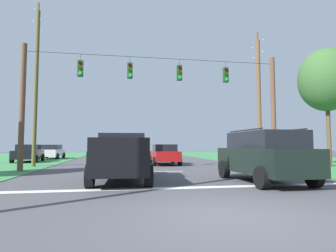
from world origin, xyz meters
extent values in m
plane|color=#47474C|center=(0.00, 0.00, 0.00)|extent=(120.00, 120.00, 0.00)
cube|color=#398045|center=(14.84, 15.00, 0.01)|extent=(16.00, 80.00, 0.03)
cube|color=white|center=(0.00, 3.88, 0.00)|extent=(12.99, 0.45, 0.01)
cube|color=white|center=(0.00, 9.88, 0.00)|extent=(2.50, 0.15, 0.01)
cube|color=white|center=(0.00, 16.42, 0.00)|extent=(2.50, 0.15, 0.01)
cube|color=white|center=(0.00, 24.61, 0.00)|extent=(2.50, 0.15, 0.01)
cylinder|color=brown|center=(-7.65, 11.15, 3.62)|extent=(0.30, 0.30, 7.23)
cylinder|color=brown|center=(7.61, 11.15, 3.62)|extent=(0.30, 0.30, 7.23)
cylinder|color=black|center=(-0.02, 11.15, 6.80)|extent=(15.26, 0.02, 0.02)
cylinder|color=black|center=(-4.57, 11.15, 6.60)|extent=(0.02, 0.02, 0.39)
cube|color=#19471E|center=(-4.57, 11.15, 5.93)|extent=(0.32, 0.24, 0.95)
cylinder|color=#310503|center=(-4.57, 11.01, 6.23)|extent=(0.20, 0.04, 0.20)
cylinder|color=#352203|center=(-4.57, 11.01, 5.93)|extent=(0.20, 0.04, 0.20)
cylinder|color=green|center=(-4.57, 11.01, 5.63)|extent=(0.20, 0.04, 0.20)
cylinder|color=black|center=(-1.69, 11.15, 6.60)|extent=(0.02, 0.02, 0.39)
cube|color=#19471E|center=(-1.69, 11.15, 5.93)|extent=(0.32, 0.24, 0.95)
cylinder|color=#310503|center=(-1.69, 11.01, 6.23)|extent=(0.20, 0.04, 0.20)
cylinder|color=#352203|center=(-1.69, 11.01, 5.93)|extent=(0.20, 0.04, 0.20)
cylinder|color=green|center=(-1.69, 11.01, 5.63)|extent=(0.20, 0.04, 0.20)
cylinder|color=black|center=(1.35, 11.15, 6.60)|extent=(0.02, 0.02, 0.39)
cube|color=#19471E|center=(1.35, 11.15, 5.93)|extent=(0.32, 0.24, 0.95)
cylinder|color=#310503|center=(1.35, 11.01, 6.23)|extent=(0.20, 0.04, 0.20)
cylinder|color=#352203|center=(1.35, 11.01, 5.93)|extent=(0.20, 0.04, 0.20)
cylinder|color=green|center=(1.35, 11.01, 5.63)|extent=(0.20, 0.04, 0.20)
cylinder|color=black|center=(4.37, 11.15, 6.60)|extent=(0.02, 0.02, 0.39)
cube|color=#19471E|center=(4.37, 11.15, 5.93)|extent=(0.32, 0.24, 0.95)
cylinder|color=#310503|center=(4.37, 11.01, 6.23)|extent=(0.20, 0.04, 0.20)
cylinder|color=#352203|center=(4.37, 11.01, 5.93)|extent=(0.20, 0.04, 0.20)
cylinder|color=green|center=(4.37, 11.01, 5.63)|extent=(0.20, 0.04, 0.20)
cube|color=black|center=(-2.16, 6.15, 0.82)|extent=(2.20, 5.47, 0.85)
cube|color=black|center=(-2.13, 6.80, 1.60)|extent=(1.92, 1.97, 0.70)
cube|color=black|center=(-3.15, 4.84, 1.48)|extent=(0.19, 2.38, 0.45)
cube|color=black|center=(-1.27, 4.76, 1.48)|extent=(0.19, 2.38, 0.45)
cube|color=black|center=(-2.26, 3.50, 1.48)|extent=(1.96, 0.17, 0.45)
cylinder|color=black|center=(-3.09, 8.02, 0.40)|extent=(0.31, 0.81, 0.80)
cylinder|color=black|center=(-1.09, 7.95, 0.40)|extent=(0.31, 0.81, 0.80)
cylinder|color=black|center=(-3.23, 4.35, 0.40)|extent=(0.31, 0.81, 0.80)
cylinder|color=black|center=(-1.23, 4.28, 0.40)|extent=(0.31, 0.81, 0.80)
cube|color=black|center=(3.35, 4.75, 0.85)|extent=(2.03, 4.83, 0.95)
cube|color=black|center=(3.35, 4.60, 1.66)|extent=(1.85, 3.23, 0.65)
cylinder|color=black|center=(2.50, 4.59, 2.03)|extent=(0.10, 2.72, 0.05)
cylinder|color=black|center=(4.20, 4.62, 2.03)|extent=(0.10, 2.72, 0.05)
cylinder|color=black|center=(2.35, 6.37, 0.38)|extent=(0.27, 0.76, 0.76)
cylinder|color=black|center=(4.30, 6.40, 0.38)|extent=(0.27, 0.76, 0.76)
cylinder|color=black|center=(2.40, 3.11, 0.38)|extent=(0.27, 0.76, 0.76)
cylinder|color=black|center=(4.35, 3.14, 0.38)|extent=(0.27, 0.76, 0.76)
cube|color=silver|center=(-9.32, 25.77, 0.67)|extent=(1.92, 4.35, 0.70)
cube|color=black|center=(-9.32, 25.77, 1.27)|extent=(1.68, 2.14, 0.50)
cylinder|color=black|center=(-8.46, 24.33, 0.32)|extent=(0.24, 0.65, 0.64)
cylinder|color=black|center=(-10.26, 24.38, 0.32)|extent=(0.24, 0.65, 0.64)
cylinder|color=black|center=(-8.38, 27.17, 0.32)|extent=(0.24, 0.65, 0.64)
cylinder|color=black|center=(-10.18, 27.22, 0.32)|extent=(0.24, 0.65, 0.64)
cube|color=maroon|center=(1.10, 15.49, 0.67)|extent=(1.84, 4.32, 0.70)
cube|color=black|center=(1.10, 15.49, 1.27)|extent=(1.64, 2.12, 0.50)
cylinder|color=black|center=(1.99, 14.06, 0.32)|extent=(0.23, 0.64, 0.64)
cylinder|color=black|center=(0.19, 14.08, 0.32)|extent=(0.23, 0.64, 0.64)
cylinder|color=black|center=(2.02, 16.90, 0.32)|extent=(0.23, 0.64, 0.64)
cylinder|color=black|center=(0.22, 16.92, 0.32)|extent=(0.23, 0.64, 0.64)
cube|color=black|center=(-10.01, 20.40, 0.67)|extent=(2.11, 4.42, 0.70)
cube|color=black|center=(-10.01, 20.40, 1.27)|extent=(1.77, 2.21, 0.50)
cylinder|color=black|center=(-11.01, 21.76, 0.32)|extent=(0.27, 0.65, 0.64)
cylinder|color=black|center=(-9.22, 21.89, 0.32)|extent=(0.27, 0.65, 0.64)
cylinder|color=black|center=(-10.81, 18.92, 0.32)|extent=(0.27, 0.65, 0.64)
cylinder|color=black|center=(-9.01, 19.05, 0.32)|extent=(0.27, 0.65, 0.64)
cylinder|color=brown|center=(8.63, 14.96, 4.95)|extent=(0.33, 0.33, 9.90)
cube|color=brown|center=(8.63, 14.96, 9.50)|extent=(0.12, 0.12, 2.22)
cylinder|color=#B2B7BC|center=(8.63, 15.85, 9.62)|extent=(0.08, 0.08, 0.12)
cylinder|color=#B2B7BC|center=(8.63, 14.07, 9.62)|extent=(0.08, 0.08, 0.12)
cube|color=brown|center=(8.63, 14.96, 8.60)|extent=(0.12, 0.12, 1.91)
cylinder|color=#B2B7BC|center=(8.63, 15.73, 8.72)|extent=(0.08, 0.08, 0.12)
cylinder|color=#B2B7BC|center=(8.63, 14.20, 8.72)|extent=(0.08, 0.08, 0.12)
cylinder|color=brown|center=(-7.97, 14.70, 5.43)|extent=(0.26, 0.26, 10.86)
cube|color=brown|center=(-7.97, 14.70, 10.46)|extent=(0.12, 0.12, 1.95)
cylinder|color=#B2B7BC|center=(-7.97, 15.48, 10.58)|extent=(0.08, 0.08, 0.12)
cylinder|color=#B2B7BC|center=(-7.97, 13.92, 10.58)|extent=(0.08, 0.08, 0.12)
cube|color=brown|center=(-7.97, 14.70, 9.56)|extent=(0.12, 0.12, 2.36)
cylinder|color=#B2B7BC|center=(-7.97, 15.64, 9.68)|extent=(0.08, 0.08, 0.12)
cylinder|color=#B2B7BC|center=(-7.97, 13.76, 9.68)|extent=(0.08, 0.08, 0.12)
cylinder|color=brown|center=(11.88, 11.47, 2.40)|extent=(0.28, 0.28, 4.80)
ellipsoid|color=#37602E|center=(11.88, 11.47, 6.00)|extent=(3.75, 3.75, 4.37)
camera|label=1|loc=(-2.23, -5.57, 1.45)|focal=29.97mm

